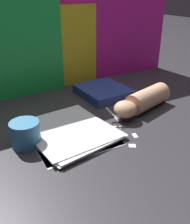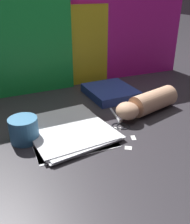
{
  "view_description": "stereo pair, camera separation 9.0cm",
  "coord_description": "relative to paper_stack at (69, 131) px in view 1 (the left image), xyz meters",
  "views": [
    {
      "loc": [
        -0.45,
        -0.67,
        0.46
      ],
      "look_at": [
        0.0,
        -0.0,
        0.06
      ],
      "focal_mm": 42.0,
      "sensor_mm": 36.0,
      "label": 1
    },
    {
      "loc": [
        -0.37,
        -0.71,
        0.46
      ],
      "look_at": [
        0.0,
        -0.0,
        0.06
      ],
      "focal_mm": 42.0,
      "sensor_mm": 36.0,
      "label": 2
    }
  ],
  "objects": [
    {
      "name": "book_closed",
      "position": [
        0.29,
        0.21,
        0.01
      ],
      "size": [
        0.2,
        0.23,
        0.04
      ],
      "color": "navy",
      "rests_on": "ground_plane"
    },
    {
      "name": "backdrop_panel_center",
      "position": [
        0.09,
        0.42,
        0.18
      ],
      "size": [
        0.81,
        0.02,
        0.37
      ],
      "color": "yellow",
      "rests_on": "ground_plane"
    },
    {
      "name": "paper_scrap_far",
      "position": [
        0.18,
        -0.13,
        -0.01
      ],
      "size": [
        0.02,
        0.03,
        0.0
      ],
      "color": "white",
      "rests_on": "ground_plane"
    },
    {
      "name": "paper_scrap_mid",
      "position": [
        0.16,
        -0.06,
        -0.01
      ],
      "size": [
        0.03,
        0.03,
        0.0
      ],
      "color": "white",
      "rests_on": "ground_plane"
    },
    {
      "name": "backdrop_panel_right",
      "position": [
        0.39,
        0.42,
        0.27
      ],
      "size": [
        0.85,
        0.1,
        0.55
      ],
      "color": "#D81E9E",
      "rests_on": "ground_plane"
    },
    {
      "name": "mug",
      "position": [
        -0.14,
        0.02,
        0.03
      ],
      "size": [
        0.09,
        0.09,
        0.08
      ],
      "color": "teal",
      "rests_on": "ground_plane"
    },
    {
      "name": "paper_stack",
      "position": [
        0.0,
        0.0,
        0.0
      ],
      "size": [
        0.29,
        0.32,
        0.02
      ],
      "color": "white",
      "rests_on": "ground_plane"
    },
    {
      "name": "paper_scrap_near",
      "position": [
        0.13,
        -0.18,
        -0.01
      ],
      "size": [
        0.03,
        0.03,
        0.0
      ],
      "color": "white",
      "rests_on": "ground_plane"
    },
    {
      "name": "scissors",
      "position": [
        0.2,
        -0.02,
        -0.0
      ],
      "size": [
        0.15,
        0.18,
        0.01
      ],
      "color": "silver",
      "rests_on": "ground_plane"
    },
    {
      "name": "hand_forearm",
      "position": [
        0.33,
        -0.0,
        0.03
      ],
      "size": [
        0.3,
        0.14,
        0.08
      ],
      "color": "tan",
      "rests_on": "ground_plane"
    },
    {
      "name": "ground_plane",
      "position": [
        0.1,
        -0.01,
        -0.01
      ],
      "size": [
        6.0,
        6.0,
        0.0
      ],
      "primitive_type": "plane",
      "color": "#2D2B30"
    }
  ]
}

